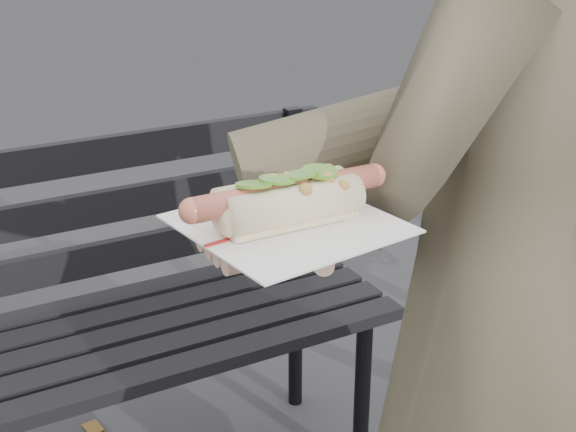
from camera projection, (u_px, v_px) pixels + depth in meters
name	position (u px, v px, depth m)	size (l,w,h in m)	color
park_bench	(46.00, 317.00, 1.76)	(1.50, 0.44, 0.88)	black
person	(493.00, 301.00, 1.15)	(0.62, 0.41, 1.71)	#4E4734
held_hotdog	(406.00, 137.00, 0.92)	(0.63, 0.32, 0.20)	#4E4734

